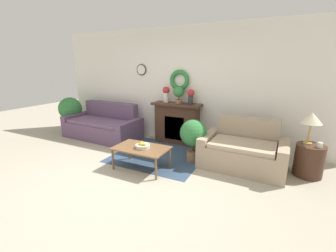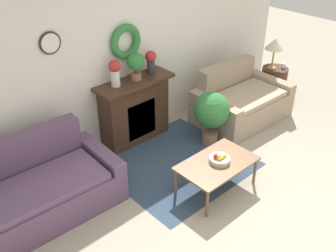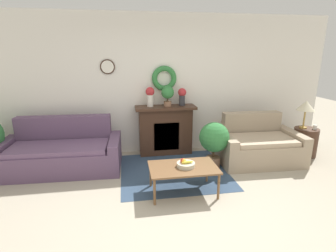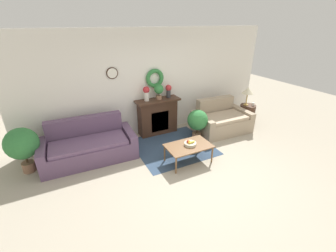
% 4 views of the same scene
% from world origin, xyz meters
% --- Properties ---
extents(ground_plane, '(16.00, 16.00, 0.00)m').
position_xyz_m(ground_plane, '(0.00, 0.00, 0.00)').
color(ground_plane, '#ADA38E').
extents(floor_rug, '(1.80, 1.70, 0.01)m').
position_xyz_m(floor_rug, '(0.01, 1.31, 0.00)').
color(floor_rug, '#334760').
rests_on(floor_rug, ground_plane).
extents(wall_back, '(6.80, 0.17, 2.70)m').
position_xyz_m(wall_back, '(-0.00, 2.39, 1.35)').
color(wall_back, white).
rests_on(wall_back, ground_plane).
extents(fireplace, '(1.17, 0.41, 0.97)m').
position_xyz_m(fireplace, '(0.00, 2.19, 0.49)').
color(fireplace, '#42281C').
rests_on(fireplace, ground_plane).
extents(couch_left, '(2.02, 1.00, 0.88)m').
position_xyz_m(couch_left, '(-1.89, 1.73, 0.30)').
color(couch_left, '#604766').
rests_on(couch_left, ground_plane).
extents(loveseat_right, '(1.51, 1.01, 0.86)m').
position_xyz_m(loveseat_right, '(1.64, 1.53, 0.30)').
color(loveseat_right, tan).
rests_on(loveseat_right, ground_plane).
extents(coffee_table, '(0.97, 0.60, 0.41)m').
position_xyz_m(coffee_table, '(0.01, 0.60, 0.37)').
color(coffee_table, brown).
rests_on(coffee_table, ground_plane).
extents(fruit_bowl, '(0.26, 0.26, 0.12)m').
position_xyz_m(fruit_bowl, '(0.04, 0.59, 0.45)').
color(fruit_bowl, beige).
rests_on(fruit_bowl, coffee_table).
extents(side_table_by_loveseat, '(0.45, 0.45, 0.55)m').
position_xyz_m(side_table_by_loveseat, '(2.70, 1.62, 0.28)').
color(side_table_by_loveseat, '#42281C').
rests_on(side_table_by_loveseat, ground_plane).
extents(table_lamp, '(0.33, 0.33, 0.54)m').
position_xyz_m(table_lamp, '(2.65, 1.66, 0.98)').
color(table_lamp, '#B28E42').
rests_on(table_lamp, side_table_by_loveseat).
extents(mug, '(0.08, 0.08, 0.09)m').
position_xyz_m(mug, '(2.80, 1.54, 0.59)').
color(mug, silver).
rests_on(mug, side_table_by_loveseat).
extents(vase_on_mantel_left, '(0.17, 0.17, 0.37)m').
position_xyz_m(vase_on_mantel_left, '(-0.29, 2.19, 1.19)').
color(vase_on_mantel_left, silver).
rests_on(vase_on_mantel_left, fireplace).
extents(vase_on_mantel_right, '(0.16, 0.16, 0.34)m').
position_xyz_m(vase_on_mantel_right, '(0.33, 2.19, 1.17)').
color(vase_on_mantel_right, '#2D2D33').
rests_on(vase_on_mantel_right, fireplace).
extents(potted_plant_on_mantel, '(0.25, 0.25, 0.39)m').
position_xyz_m(potted_plant_on_mantel, '(0.04, 2.17, 1.21)').
color(potted_plant_on_mantel, '#8E664C').
rests_on(potted_plant_on_mantel, fireplace).
extents(potted_plant_floor_by_couch, '(0.63, 0.63, 0.96)m').
position_xyz_m(potted_plant_floor_by_couch, '(-3.10, 1.78, 0.62)').
color(potted_plant_floor_by_couch, '#8E664C').
rests_on(potted_plant_floor_by_couch, ground_plane).
extents(potted_plant_floor_by_loveseat, '(0.52, 0.52, 0.83)m').
position_xyz_m(potted_plant_floor_by_loveseat, '(0.72, 1.34, 0.53)').
color(potted_plant_floor_by_loveseat, '#8E664C').
rests_on(potted_plant_floor_by_loveseat, ground_plane).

